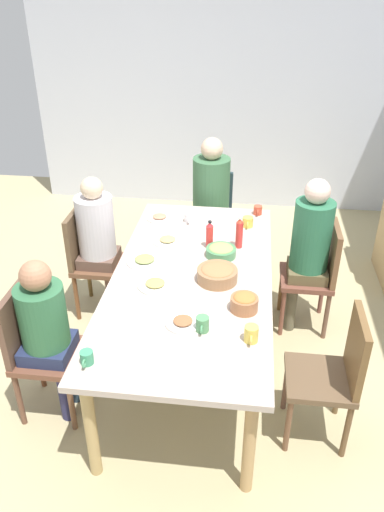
% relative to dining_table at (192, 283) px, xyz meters
% --- Properties ---
extents(ground_plane, '(7.00, 7.00, 0.00)m').
position_rel_dining_table_xyz_m(ground_plane, '(0.00, 0.00, -0.69)').
color(ground_plane, tan).
extents(wall_left, '(0.12, 4.39, 2.60)m').
position_rel_dining_table_xyz_m(wall_left, '(-2.98, 0.00, 0.61)').
color(wall_left, silver).
rests_on(wall_left, ground_plane).
extents(dining_table, '(2.25, 1.07, 0.76)m').
position_rel_dining_table_xyz_m(dining_table, '(0.00, 0.00, 0.00)').
color(dining_table, '#BDAB9D').
rests_on(dining_table, ground_plane).
extents(chair_0, '(0.40, 0.40, 0.90)m').
position_rel_dining_table_xyz_m(chair_0, '(-0.56, -0.92, -0.18)').
color(chair_0, brown).
rests_on(chair_0, ground_plane).
extents(person_0, '(0.30, 0.30, 1.20)m').
position_rel_dining_table_xyz_m(person_0, '(-0.56, -0.83, 0.03)').
color(person_0, brown).
rests_on(person_0, ground_plane).
extents(chair_1, '(0.40, 0.40, 0.90)m').
position_rel_dining_table_xyz_m(chair_1, '(0.56, 0.92, -0.18)').
color(chair_1, brown).
rests_on(chair_1, ground_plane).
extents(chair_2, '(0.40, 0.40, 0.90)m').
position_rel_dining_table_xyz_m(chair_2, '(-1.50, 0.00, -0.18)').
color(chair_2, navy).
rests_on(chair_2, ground_plane).
extents(person_2, '(0.34, 0.34, 1.28)m').
position_rel_dining_table_xyz_m(person_2, '(-1.42, 0.00, 0.08)').
color(person_2, '#41423A').
rests_on(person_2, ground_plane).
extents(chair_3, '(0.40, 0.40, 0.90)m').
position_rel_dining_table_xyz_m(chair_3, '(-0.56, 0.92, -0.18)').
color(chair_3, brown).
rests_on(chair_3, ground_plane).
extents(person_3, '(0.30, 0.30, 1.27)m').
position_rel_dining_table_xyz_m(person_3, '(-0.56, 0.83, 0.06)').
color(person_3, brown).
rests_on(person_3, ground_plane).
extents(chair_4, '(0.40, 0.40, 0.90)m').
position_rel_dining_table_xyz_m(chair_4, '(0.56, -0.92, -0.18)').
color(chair_4, brown).
rests_on(chair_4, ground_plane).
extents(person_4, '(0.30, 0.30, 1.13)m').
position_rel_dining_table_xyz_m(person_4, '(0.56, -0.82, -0.01)').
color(person_4, '#293B4A').
rests_on(person_4, ground_plane).
extents(plate_0, '(0.21, 0.21, 0.04)m').
position_rel_dining_table_xyz_m(plate_0, '(-0.83, -0.37, 0.08)').
color(plate_0, silver).
rests_on(plate_0, dining_table).
extents(plate_1, '(0.26, 0.26, 0.04)m').
position_rel_dining_table_xyz_m(plate_1, '(-0.13, -0.35, 0.08)').
color(plate_1, white).
rests_on(plate_1, dining_table).
extents(plate_2, '(0.21, 0.21, 0.04)m').
position_rel_dining_table_xyz_m(plate_2, '(0.54, 0.01, 0.08)').
color(plate_2, silver).
rests_on(plate_2, dining_table).
extents(plate_3, '(0.23, 0.23, 0.04)m').
position_rel_dining_table_xyz_m(plate_3, '(0.17, -0.22, 0.08)').
color(plate_3, silver).
rests_on(plate_3, dining_table).
extents(plate_4, '(0.22, 0.22, 0.04)m').
position_rel_dining_table_xyz_m(plate_4, '(-0.44, -0.24, 0.08)').
color(plate_4, white).
rests_on(plate_4, dining_table).
extents(bowl_0, '(0.27, 0.27, 0.11)m').
position_rel_dining_table_xyz_m(bowl_0, '(0.05, 0.17, 0.12)').
color(bowl_0, '#986C47').
rests_on(bowl_0, dining_table).
extents(bowl_1, '(0.17, 0.17, 0.11)m').
position_rel_dining_table_xyz_m(bowl_1, '(0.35, 0.36, 0.12)').
color(bowl_1, '#A36641').
rests_on(bowl_1, dining_table).
extents(bowl_2, '(0.22, 0.22, 0.08)m').
position_rel_dining_table_xyz_m(bowl_2, '(-0.29, 0.18, 0.11)').
color(bowl_2, '#488454').
rests_on(bowl_2, dining_table).
extents(cup_0, '(0.11, 0.07, 0.08)m').
position_rel_dining_table_xyz_m(cup_0, '(0.94, -0.44, 0.11)').
color(cup_0, '#3D9167').
rests_on(cup_0, dining_table).
extents(cup_1, '(0.11, 0.08, 0.09)m').
position_rel_dining_table_xyz_m(cup_1, '(0.59, 0.13, 0.11)').
color(cup_1, '#4E8B58').
rests_on(cup_1, dining_table).
extents(cup_2, '(0.11, 0.07, 0.07)m').
position_rel_dining_table_xyz_m(cup_2, '(-1.02, 0.43, 0.11)').
color(cup_2, '#D34D34').
rests_on(cup_2, dining_table).
extents(cup_3, '(0.12, 0.08, 0.10)m').
position_rel_dining_table_xyz_m(cup_3, '(0.65, 0.41, 0.12)').
color(cup_3, '#DEC24E').
rests_on(cup_3, dining_table).
extents(cup_4, '(0.12, 0.09, 0.08)m').
position_rel_dining_table_xyz_m(cup_4, '(-0.78, 0.35, 0.11)').
color(cup_4, gold).
rests_on(cup_4, dining_table).
extents(cup_5, '(0.12, 0.08, 0.07)m').
position_rel_dining_table_xyz_m(cup_5, '(-0.81, -0.12, 0.10)').
color(cup_5, white).
rests_on(cup_5, dining_table).
extents(bottle_0, '(0.05, 0.05, 0.25)m').
position_rel_dining_table_xyz_m(bottle_0, '(-0.43, 0.30, 0.18)').
color(bottle_0, red).
rests_on(bottle_0, dining_table).
extents(bottle_1, '(0.05, 0.05, 0.22)m').
position_rel_dining_table_xyz_m(bottle_1, '(-0.40, 0.08, 0.17)').
color(bottle_1, red).
rests_on(bottle_1, dining_table).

